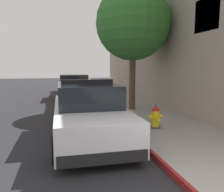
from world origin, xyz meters
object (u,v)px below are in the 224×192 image
at_px(parked_car_silver_ahead, 73,87).
at_px(street_tree, 133,23).
at_px(police_cruiser, 88,112).
at_px(fire_hydrant, 155,117).

relative_size(parked_car_silver_ahead, street_tree, 0.89).
height_order(police_cruiser, parked_car_silver_ahead, police_cruiser).
relative_size(police_cruiser, street_tree, 0.89).
height_order(fire_hydrant, street_tree, street_tree).
distance_m(fire_hydrant, street_tree, 4.79).
bearing_deg(parked_car_silver_ahead, fire_hydrant, -76.15).
distance_m(police_cruiser, street_tree, 5.21).
bearing_deg(street_tree, fire_hydrant, -95.37).
bearing_deg(street_tree, parked_car_silver_ahead, 115.68).
height_order(parked_car_silver_ahead, street_tree, street_tree).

